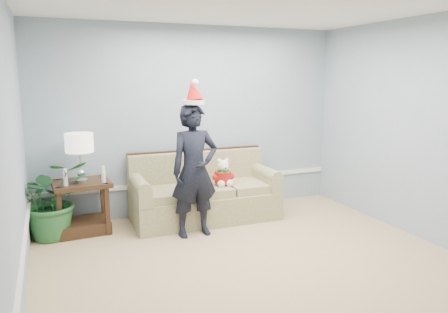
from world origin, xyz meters
TOP-DOWN VIEW (x-y plane):
  - room_shell at (0.00, 0.00)m, footprint 4.54×5.04m
  - wainscot_trim at (-1.18, 1.18)m, footprint 4.49×4.99m
  - sofa at (0.01, 2.08)m, footprint 2.01×0.88m
  - side_table at (-1.62, 2.13)m, footprint 0.73×0.62m
  - table_lamp at (-1.61, 2.13)m, footprint 0.35×0.35m
  - candle_pair at (-1.58, 1.97)m, footprint 0.50×0.05m
  - houseplant at (-1.97, 2.08)m, footprint 1.05×0.96m
  - man at (-0.31, 1.50)m, footprint 0.63×0.43m
  - santa_hat at (-0.31, 1.52)m, footprint 0.32×0.35m
  - teddy_bear at (0.24, 1.92)m, footprint 0.24×0.27m

SIDE VIEW (x-z plane):
  - side_table at x=-1.62m, z-range -0.07..0.60m
  - sofa at x=0.01m, z-range -0.14..0.80m
  - wainscot_trim at x=-1.18m, z-range 0.42..0.48m
  - houseplant at x=-1.97m, z-range 0.00..0.98m
  - teddy_bear at x=0.24m, z-range 0.44..0.82m
  - candle_pair at x=-1.58m, z-range 0.66..0.87m
  - man at x=-0.31m, z-range 0.00..1.66m
  - table_lamp at x=-1.61m, z-range 0.83..1.45m
  - room_shell at x=0.00m, z-range -0.02..2.72m
  - santa_hat at x=-0.31m, z-range 1.63..1.94m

